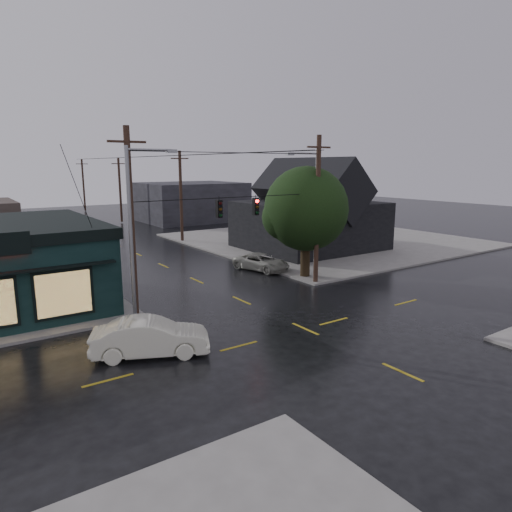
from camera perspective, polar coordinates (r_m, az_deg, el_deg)
ground_plane at (r=23.64m, az=6.16°, el=-9.04°), size 160.00×160.00×0.00m
sidewalk_ne at (r=51.08m, az=8.63°, el=2.05°), size 28.00×28.00×0.15m
ne_building at (r=45.00m, az=6.73°, el=6.51°), size 12.60×11.60×8.75m
corner_tree at (r=33.12m, az=6.30°, el=5.85°), size 6.09×6.09×8.00m
utility_pole_nw at (r=25.92m, az=-14.72°, el=-7.50°), size 2.00×0.32×10.15m
utility_pole_ne at (r=32.40m, az=7.43°, el=-3.43°), size 2.00×0.32×10.15m
utility_pole_far_a at (r=50.11m, az=-9.18°, el=1.77°), size 2.00×0.32×9.65m
utility_pole_far_b at (r=68.56m, az=-16.41°, el=4.01°), size 2.00×0.32×9.15m
utility_pole_far_c at (r=87.69m, az=-20.55°, el=5.26°), size 2.00×0.32×9.15m
span_signal_assembly at (r=27.58m, az=-2.29°, el=6.11°), size 13.00×0.48×1.23m
streetlight_nw at (r=25.20m, az=-14.82°, el=-8.05°), size 5.40×0.30×9.15m
streetlight_ne at (r=33.23m, az=7.27°, el=-3.05°), size 5.40×0.30×9.15m
bg_building_east at (r=69.09m, az=-8.21°, el=6.74°), size 14.00×12.00×5.60m
sedan_cream at (r=20.67m, az=-13.03°, el=-9.88°), size 5.31×3.67×1.66m
suv_silver at (r=35.99m, az=0.68°, el=-0.77°), size 3.37×5.12×1.31m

